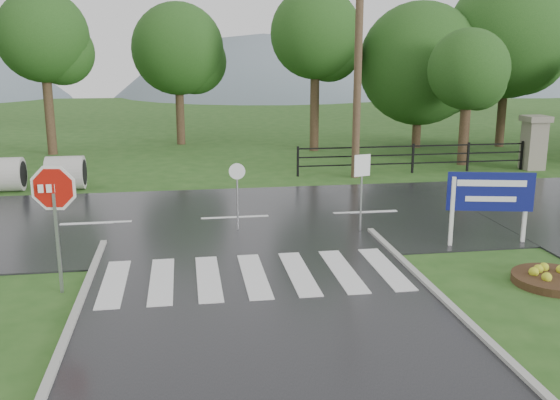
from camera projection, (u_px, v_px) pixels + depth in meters
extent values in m
cube|color=black|center=(235.00, 219.00, 18.50)|extent=(90.00, 8.00, 0.04)
cube|color=silver|center=(114.00, 283.00, 13.23)|extent=(0.50, 2.80, 0.02)
cube|color=silver|center=(162.00, 280.00, 13.38)|extent=(0.50, 2.80, 0.02)
cube|color=silver|center=(208.00, 278.00, 13.53)|extent=(0.50, 2.80, 0.02)
cube|color=silver|center=(254.00, 275.00, 13.68)|extent=(0.50, 2.80, 0.02)
cube|color=silver|center=(299.00, 273.00, 13.83)|extent=(0.50, 2.80, 0.02)
cube|color=silver|center=(343.00, 271.00, 13.98)|extent=(0.50, 2.80, 0.02)
cube|color=silver|center=(386.00, 268.00, 14.13)|extent=(0.50, 2.80, 0.02)
cube|color=gray|center=(534.00, 146.00, 25.97)|extent=(0.80, 0.80, 2.00)
cube|color=#6B6659|center=(536.00, 119.00, 25.71)|extent=(1.00, 1.00, 0.24)
cube|color=black|center=(413.00, 163.00, 25.33)|extent=(9.50, 0.05, 0.05)
cube|color=black|center=(413.00, 155.00, 25.25)|extent=(9.50, 0.05, 0.05)
cube|color=black|center=(413.00, 146.00, 25.17)|extent=(9.50, 0.05, 0.05)
cube|color=black|center=(298.00, 161.00, 24.57)|extent=(0.08, 0.08, 1.20)
cube|color=black|center=(522.00, 155.00, 25.99)|extent=(0.08, 0.08, 1.20)
sphere|color=slate|center=(265.00, 235.00, 76.58)|extent=(48.00, 48.00, 48.00)
sphere|color=slate|center=(481.00, 193.00, 79.76)|extent=(36.00, 36.00, 36.00)
cylinder|color=#9E9B93|center=(4.00, 174.00, 22.00)|extent=(1.30, 1.20, 1.20)
cylinder|color=#9E9B93|center=(66.00, 173.00, 22.32)|extent=(1.30, 1.20, 1.20)
cube|color=#939399|center=(58.00, 244.00, 12.64)|extent=(0.06, 0.06, 2.10)
cylinder|color=white|center=(53.00, 188.00, 12.38)|extent=(1.25, 0.24, 1.26)
cylinder|color=#B4130C|center=(53.00, 188.00, 12.37)|extent=(1.09, 0.22, 1.10)
cube|color=silver|center=(452.00, 212.00, 15.67)|extent=(0.11, 0.11, 1.81)
cube|color=silver|center=(525.00, 209.00, 15.97)|extent=(0.11, 0.11, 1.81)
cube|color=navy|center=(491.00, 192.00, 15.71)|extent=(2.13, 0.51, 0.99)
cube|color=white|center=(492.00, 183.00, 15.62)|extent=(1.68, 0.38, 0.16)
cube|color=white|center=(491.00, 199.00, 15.71)|extent=(1.24, 0.28, 0.14)
cylinder|color=#332111|center=(553.00, 280.00, 13.35)|extent=(1.74, 1.74, 0.17)
cube|color=#939399|center=(361.00, 196.00, 16.91)|extent=(0.04, 0.04, 2.03)
cube|color=white|center=(362.00, 165.00, 16.69)|extent=(0.47, 0.14, 0.59)
cylinder|color=#939399|center=(237.00, 200.00, 17.05)|extent=(0.05, 0.05, 1.77)
cylinder|color=white|center=(237.00, 171.00, 16.84)|extent=(0.44, 0.08, 0.44)
cylinder|color=#473523|center=(358.00, 61.00, 23.51)|extent=(0.30, 0.30, 8.95)
cylinder|color=#3D2B1C|center=(465.00, 126.00, 26.89)|extent=(0.46, 0.46, 3.41)
sphere|color=#1A4214|center=(468.00, 69.00, 26.33)|extent=(3.43, 3.43, 3.43)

